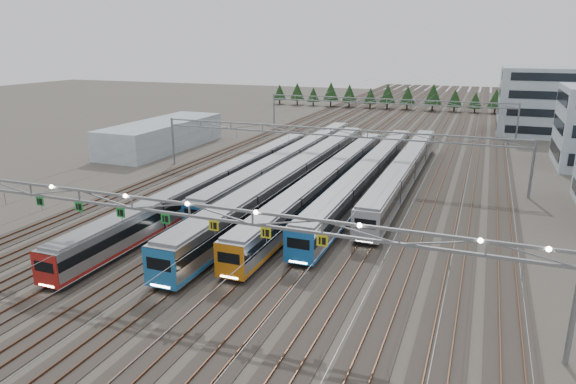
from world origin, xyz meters
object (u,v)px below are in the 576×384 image
(train_f, at_px, (405,170))
(gantry_far, at_px, (386,105))
(train_b, at_px, (291,160))
(depot_bldg_north, at_px, (551,101))
(west_shed, at_px, (163,135))
(gantry_near, at_px, (188,213))
(train_a, at_px, (220,182))
(train_d, at_px, (328,181))
(train_e, at_px, (368,175))
(train_c, at_px, (296,177))
(gantry_mid, at_px, (331,138))

(train_f, height_order, gantry_far, gantry_far)
(train_b, bearing_deg, gantry_far, 81.25)
(train_b, height_order, depot_bldg_north, depot_bldg_north)
(depot_bldg_north, relative_size, west_shed, 0.73)
(gantry_near, bearing_deg, train_a, 113.58)
(train_d, height_order, train_e, train_e)
(gantry_far, relative_size, depot_bldg_north, 2.56)
(train_d, relative_size, gantry_far, 1.04)
(train_a, height_order, train_c, train_c)
(train_f, xyz_separation_m, depot_bldg_north, (23.77, 55.94, 5.28))
(train_a, distance_m, train_d, 14.67)
(train_a, bearing_deg, train_f, 33.65)
(gantry_near, height_order, depot_bldg_north, depot_bldg_north)
(train_e, height_order, west_shed, west_shed)
(gantry_far, bearing_deg, gantry_mid, -90.00)
(train_f, xyz_separation_m, gantry_far, (-11.25, 44.48, 4.17))
(gantry_far, bearing_deg, train_c, -92.39)
(train_d, height_order, gantry_mid, gantry_mid)
(train_d, xyz_separation_m, gantry_mid, (-2.25, 8.71, 4.26))
(train_b, height_order, gantry_far, gantry_far)
(train_a, bearing_deg, train_c, 31.21)
(train_d, xyz_separation_m, train_f, (9.00, 9.23, 0.09))
(depot_bldg_north, bearing_deg, west_shed, -147.84)
(gantry_near, distance_m, gantry_far, 85.12)
(train_e, bearing_deg, gantry_far, 97.88)
(west_shed, bearing_deg, train_e, -18.20)
(train_c, relative_size, gantry_near, 1.16)
(train_f, distance_m, gantry_near, 42.46)
(train_c, relative_size, gantry_far, 1.16)
(train_c, height_order, gantry_mid, gantry_mid)
(train_b, xyz_separation_m, train_f, (18.00, -0.62, 0.06))
(train_c, bearing_deg, gantry_mid, 75.96)
(train_d, distance_m, gantry_near, 31.88)
(gantry_mid, relative_size, depot_bldg_north, 2.56)
(train_f, height_order, depot_bldg_north, depot_bldg_north)
(train_a, height_order, depot_bldg_north, depot_bldg_north)
(gantry_near, bearing_deg, gantry_mid, 89.93)
(depot_bldg_north, bearing_deg, train_c, -119.66)
(train_b, distance_m, depot_bldg_north, 69.53)
(train_a, relative_size, train_e, 1.04)
(gantry_near, xyz_separation_m, gantry_far, (0.05, 85.12, -0.70))
(train_d, bearing_deg, gantry_mid, 104.49)
(train_b, height_order, train_c, train_c)
(train_a, bearing_deg, depot_bldg_north, 56.88)
(gantry_near, height_order, west_shed, gantry_near)
(train_e, height_order, depot_bldg_north, depot_bldg_north)
(train_e, bearing_deg, train_c, -149.83)
(depot_bldg_north, bearing_deg, train_a, -123.12)
(train_f, height_order, gantry_near, gantry_near)
(gantry_near, distance_m, west_shed, 63.43)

